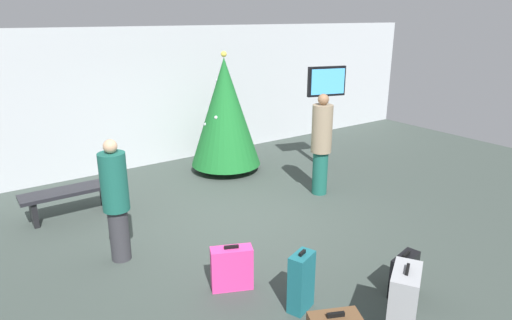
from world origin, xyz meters
TOP-DOWN VIEW (x-y plane):
  - ground_plane at (0.00, 0.00)m, footprint 16.00×16.00m
  - back_wall at (0.00, 3.62)m, footprint 16.00×0.20m
  - holiday_tree at (1.16, 2.21)m, footprint 1.48×1.48m
  - flight_info_kiosk at (3.02, 1.17)m, footprint 0.84×0.31m
  - waiting_bench at (-2.17, 1.71)m, footprint 1.51×0.44m
  - traveller_0 at (-1.94, -0.12)m, footprint 0.45×0.45m
  - traveller_1 at (1.93, 0.09)m, footprint 0.51×0.51m
  - suitcase_0 at (-1.05, -1.58)m, footprint 0.55×0.39m
  - suitcase_1 at (-0.62, -2.38)m, footprint 0.37×0.28m
  - suitcase_2 at (0.58, -2.86)m, footprint 0.47×0.26m
  - suitcase_4 at (-0.08, -3.34)m, footprint 0.58×0.50m

SIDE VIEW (x-z plane):
  - ground_plane at x=0.00m, z-range 0.00..0.00m
  - suitcase_2 at x=0.58m, z-range -0.02..0.53m
  - suitcase_0 at x=-1.05m, z-range -0.02..0.57m
  - suitcase_1 at x=-0.62m, z-range -0.02..0.73m
  - waiting_bench at x=-2.17m, z-range 0.12..0.60m
  - suitcase_4 at x=-0.08m, z-range -0.02..0.82m
  - traveller_0 at x=-1.94m, z-range 0.04..1.76m
  - traveller_1 at x=1.93m, z-range 0.05..1.94m
  - holiday_tree at x=1.16m, z-range 0.02..2.55m
  - back_wall at x=0.00m, z-range 0.00..2.99m
  - flight_info_kiosk at x=3.02m, z-range 0.43..2.64m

